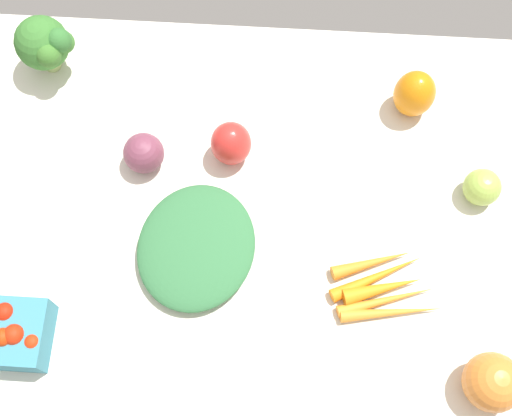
{
  "coord_description": "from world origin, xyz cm",
  "views": [
    {
      "loc": [
        2.5,
        -41.22,
        109.61
      ],
      "look_at": [
        0.0,
        0.0,
        4.0
      ],
      "focal_mm": 47.35,
      "sensor_mm": 36.0,
      "label": 1
    }
  ],
  "objects_px": {
    "red_onion_near_basket": "(144,153)",
    "bell_pepper_orange": "(414,94)",
    "bell_pepper_red": "(231,143)",
    "broccoli_head": "(45,45)",
    "berry_basket": "(13,334)",
    "heirloom_tomato_orange": "(492,382)",
    "leafy_greens_clump": "(196,247)",
    "heirloom_tomato_green": "(482,187)",
    "carrot_bunch": "(382,287)"
  },
  "relations": [
    {
      "from": "red_onion_near_basket",
      "to": "bell_pepper_orange",
      "type": "relative_size",
      "value": 0.73
    },
    {
      "from": "red_onion_near_basket",
      "to": "bell_pepper_red",
      "type": "distance_m",
      "value": 0.15
    },
    {
      "from": "broccoli_head",
      "to": "berry_basket",
      "type": "relative_size",
      "value": 1.13
    },
    {
      "from": "heirloom_tomato_orange",
      "to": "bell_pepper_red",
      "type": "height_order",
      "value": "heirloom_tomato_orange"
    },
    {
      "from": "leafy_greens_clump",
      "to": "bell_pepper_orange",
      "type": "distance_m",
      "value": 0.47
    },
    {
      "from": "bell_pepper_orange",
      "to": "broccoli_head",
      "type": "bearing_deg",
      "value": 176.07
    },
    {
      "from": "red_onion_near_basket",
      "to": "heirloom_tomato_green",
      "type": "relative_size",
      "value": 1.11
    },
    {
      "from": "carrot_bunch",
      "to": "bell_pepper_orange",
      "type": "bearing_deg",
      "value": 81.17
    },
    {
      "from": "leafy_greens_clump",
      "to": "bell_pepper_red",
      "type": "relative_size",
      "value": 2.55
    },
    {
      "from": "broccoli_head",
      "to": "red_onion_near_basket",
      "type": "bearing_deg",
      "value": -43.72
    },
    {
      "from": "red_onion_near_basket",
      "to": "bell_pepper_red",
      "type": "relative_size",
      "value": 0.81
    },
    {
      "from": "heirloom_tomato_orange",
      "to": "heirloom_tomato_green",
      "type": "distance_m",
      "value": 0.32
    },
    {
      "from": "leafy_greens_clump",
      "to": "bell_pepper_red",
      "type": "distance_m",
      "value": 0.19
    },
    {
      "from": "red_onion_near_basket",
      "to": "bell_pepper_orange",
      "type": "height_order",
      "value": "bell_pepper_orange"
    },
    {
      "from": "bell_pepper_orange",
      "to": "bell_pepper_red",
      "type": "bearing_deg",
      "value": -160.02
    },
    {
      "from": "berry_basket",
      "to": "carrot_bunch",
      "type": "bearing_deg",
      "value": 11.39
    },
    {
      "from": "red_onion_near_basket",
      "to": "broccoli_head",
      "type": "bearing_deg",
      "value": 136.28
    },
    {
      "from": "broccoli_head",
      "to": "berry_basket",
      "type": "distance_m",
      "value": 0.51
    },
    {
      "from": "heirloom_tomato_orange",
      "to": "bell_pepper_orange",
      "type": "distance_m",
      "value": 0.5
    },
    {
      "from": "bell_pepper_orange",
      "to": "berry_basket",
      "type": "xyz_separation_m",
      "value": [
        -0.63,
        -0.46,
        -0.01
      ]
    },
    {
      "from": "bell_pepper_orange",
      "to": "heirloom_tomato_green",
      "type": "distance_m",
      "value": 0.2
    },
    {
      "from": "leafy_greens_clump",
      "to": "carrot_bunch",
      "type": "xyz_separation_m",
      "value": [
        0.31,
        -0.05,
        -0.01
      ]
    },
    {
      "from": "carrot_bunch",
      "to": "broccoli_head",
      "type": "height_order",
      "value": "broccoli_head"
    },
    {
      "from": "heirloom_tomato_orange",
      "to": "berry_basket",
      "type": "xyz_separation_m",
      "value": [
        -0.73,
        0.03,
        -0.01
      ]
    },
    {
      "from": "red_onion_near_basket",
      "to": "bell_pepper_red",
      "type": "xyz_separation_m",
      "value": [
        0.15,
        0.02,
        0.01
      ]
    },
    {
      "from": "leafy_greens_clump",
      "to": "berry_basket",
      "type": "distance_m",
      "value": 0.31
    },
    {
      "from": "broccoli_head",
      "to": "bell_pepper_red",
      "type": "xyz_separation_m",
      "value": [
        0.34,
        -0.16,
        -0.03
      ]
    },
    {
      "from": "broccoli_head",
      "to": "berry_basket",
      "type": "xyz_separation_m",
      "value": [
        0.03,
        -0.5,
        -0.04
      ]
    },
    {
      "from": "carrot_bunch",
      "to": "bell_pepper_orange",
      "type": "relative_size",
      "value": 1.93
    },
    {
      "from": "berry_basket",
      "to": "broccoli_head",
      "type": "bearing_deg",
      "value": 93.07
    },
    {
      "from": "bell_pepper_red",
      "to": "broccoli_head",
      "type": "bearing_deg",
      "value": 154.88
    },
    {
      "from": "bell_pepper_red",
      "to": "berry_basket",
      "type": "bearing_deg",
      "value": -132.24
    },
    {
      "from": "carrot_bunch",
      "to": "berry_basket",
      "type": "xyz_separation_m",
      "value": [
        -0.57,
        -0.12,
        0.02
      ]
    },
    {
      "from": "red_onion_near_basket",
      "to": "bell_pepper_orange",
      "type": "distance_m",
      "value": 0.48
    },
    {
      "from": "heirloom_tomato_green",
      "to": "heirloom_tomato_orange",
      "type": "bearing_deg",
      "value": -91.44
    },
    {
      "from": "carrot_bunch",
      "to": "red_onion_near_basket",
      "type": "distance_m",
      "value": 0.46
    },
    {
      "from": "red_onion_near_basket",
      "to": "berry_basket",
      "type": "xyz_separation_m",
      "value": [
        -0.16,
        -0.32,
        0.0
      ]
    },
    {
      "from": "leafy_greens_clump",
      "to": "red_onion_near_basket",
      "type": "bearing_deg",
      "value": 123.39
    },
    {
      "from": "heirloom_tomato_green",
      "to": "berry_basket",
      "type": "bearing_deg",
      "value": -158.36
    },
    {
      "from": "berry_basket",
      "to": "bell_pepper_red",
      "type": "height_order",
      "value": "bell_pepper_red"
    },
    {
      "from": "heirloom_tomato_orange",
      "to": "bell_pepper_red",
      "type": "bearing_deg",
      "value": 138.29
    },
    {
      "from": "heirloom_tomato_orange",
      "to": "red_onion_near_basket",
      "type": "xyz_separation_m",
      "value": [
        -0.57,
        0.35,
        -0.01
      ]
    },
    {
      "from": "carrot_bunch",
      "to": "leafy_greens_clump",
      "type": "bearing_deg",
      "value": 171.15
    },
    {
      "from": "broccoli_head",
      "to": "heirloom_tomato_green",
      "type": "distance_m",
      "value": 0.8
    },
    {
      "from": "red_onion_near_basket",
      "to": "bell_pepper_red",
      "type": "bearing_deg",
      "value": 8.96
    },
    {
      "from": "carrot_bunch",
      "to": "heirloom_tomato_green",
      "type": "relative_size",
      "value": 2.92
    },
    {
      "from": "leafy_greens_clump",
      "to": "heirloom_tomato_orange",
      "type": "relative_size",
      "value": 2.49
    },
    {
      "from": "leafy_greens_clump",
      "to": "red_onion_near_basket",
      "type": "height_order",
      "value": "red_onion_near_basket"
    },
    {
      "from": "bell_pepper_orange",
      "to": "heirloom_tomato_green",
      "type": "xyz_separation_m",
      "value": [
        0.11,
        -0.16,
        -0.02
      ]
    },
    {
      "from": "leafy_greens_clump",
      "to": "bell_pepper_red",
      "type": "height_order",
      "value": "bell_pepper_red"
    }
  ]
}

